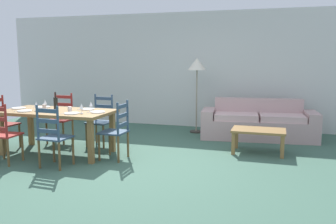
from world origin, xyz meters
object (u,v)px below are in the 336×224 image
object	(u,v)px
dining_chair_far_left	(61,118)
couch	(258,124)
coffee_cup_secondary	(44,107)
wine_bottle	(56,103)
dining_chair_near_right	(53,136)
dining_chair_far_right	(101,120)
dining_chair_head_west	(2,123)
dining_chair_head_east	(116,130)
coffee_table	(259,133)
wine_glass_near_left	(36,104)
wine_glass_far_left	(45,102)
coffee_cup_primary	(70,109)
dining_table	(57,116)
wine_glass_near_right	(82,107)
wine_glass_far_right	(91,104)
standing_lamp	(197,69)
dining_chair_near_left	(2,134)

from	to	relation	value
dining_chair_far_left	couch	size ratio (longest dim) A/B	0.41
coffee_cup_secondary	wine_bottle	bearing A→B (deg)	-7.59
dining_chair_near_right	dining_chair_far_right	distance (m)	1.46
dining_chair_head_west	dining_chair_head_east	size ratio (longest dim) A/B	1.00
coffee_cup_secondary	coffee_table	size ratio (longest dim) A/B	0.10
dining_chair_head_east	wine_glass_near_left	bearing A→B (deg)	-176.48
wine_glass_far_left	coffee_cup_primary	world-z (taller)	wine_glass_far_left
dining_chair_near_right	wine_bottle	world-z (taller)	wine_bottle
dining_chair_head_west	coffee_table	distance (m)	4.59
dining_table	wine_bottle	size ratio (longest dim) A/B	6.01
dining_chair_far_left	wine_glass_near_right	bearing A→B (deg)	-42.03
dining_chair_far_left	coffee_table	size ratio (longest dim) A/B	1.07
dining_chair_head_west	wine_glass_near_right	world-z (taller)	dining_chair_head_west
wine_glass_far_right	coffee_table	world-z (taller)	wine_glass_far_right
dining_chair_near_right	couch	xyz separation A→B (m)	(2.82, 2.97, -0.19)
wine_glass_far_right	coffee_cup_primary	world-z (taller)	wine_glass_far_right
dining_chair_head_east	coffee_table	bearing A→B (deg)	26.19
coffee_cup_secondary	coffee_table	distance (m)	3.76
dining_table	dining_chair_far_right	size ratio (longest dim) A/B	1.98
wine_glass_far_left	coffee_table	bearing A→B (deg)	13.99
coffee_table	dining_chair_head_east	bearing A→B (deg)	-153.81
dining_chair_far_right	couch	bearing A→B (deg)	28.36
dining_chair_far_left	couch	distance (m)	3.97
wine_glass_near_left	standing_lamp	xyz separation A→B (m)	(2.21, 2.56, 0.55)
wine_glass_far_right	dining_chair_head_west	bearing A→B (deg)	-174.56
wine_bottle	wine_glass_near_right	xyz separation A→B (m)	(0.61, -0.18, -0.01)
dining_table	dining_chair_near_right	world-z (taller)	dining_chair_near_right
dining_chair_far_left	dining_chair_head_east	world-z (taller)	same
dining_chair_far_left	dining_chair_head_west	xyz separation A→B (m)	(-0.72, -0.77, 0.00)
wine_glass_far_right	coffee_cup_secondary	size ratio (longest dim) A/B	1.79
wine_glass_near_left	dining_chair_head_west	bearing A→B (deg)	173.00
wine_glass_far_left	couch	bearing A→B (deg)	30.77
wine_glass_far_left	coffee_cup_primary	size ratio (longest dim) A/B	1.79
dining_chair_head_west	coffee_cup_secondary	size ratio (longest dim) A/B	10.67
dining_chair_head_east	wine_bottle	distance (m)	1.22
dining_chair_head_west	coffee_cup_primary	distance (m)	1.49
dining_chair_far_right	couch	world-z (taller)	dining_chair_far_right
standing_lamp	dining_table	bearing A→B (deg)	-127.80
dining_table	dining_chair_near_left	size ratio (longest dim) A/B	1.98
dining_chair_near_left	dining_chair_far_right	world-z (taller)	same
dining_chair_near_left	standing_lamp	xyz separation A→B (m)	(2.35, 3.23, 0.93)
wine_glass_near_left	dining_chair_near_right	bearing A→B (deg)	-39.05
standing_lamp	dining_chair_near_left	bearing A→B (deg)	-126.06
dining_table	dining_chair_near_left	bearing A→B (deg)	-120.13
dining_chair_near_right	wine_glass_near_right	distance (m)	0.70
dining_chair_near_right	couch	size ratio (longest dim) A/B	0.41
wine_glass_near_left	wine_glass_far_right	size ratio (longest dim) A/B	1.00
dining_chair_far_right	dining_chair_near_right	bearing A→B (deg)	-90.86
coffee_table	wine_glass_far_right	bearing A→B (deg)	-161.87
dining_chair_far_left	coffee_table	xyz separation A→B (m)	(3.74, 0.29, -0.12)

